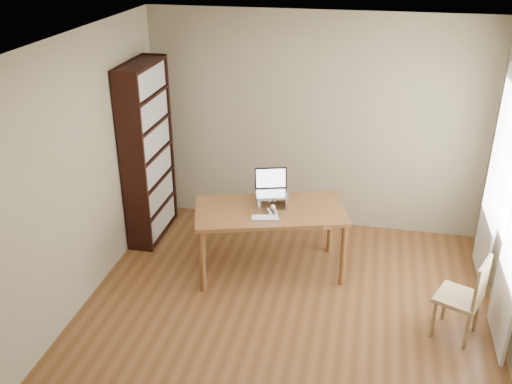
% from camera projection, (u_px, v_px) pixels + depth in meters
% --- Properties ---
extents(room, '(4.04, 4.54, 2.64)m').
position_uv_depth(room, '(287.00, 208.00, 4.75)').
color(room, '#563216').
rests_on(room, ground).
extents(bookshelf, '(0.30, 0.90, 2.10)m').
position_uv_depth(bookshelf, '(148.00, 153.00, 6.56)').
color(bookshelf, black).
rests_on(bookshelf, ground).
extents(curtains, '(0.03, 1.90, 2.25)m').
position_uv_depth(curtains, '(507.00, 202.00, 5.15)').
color(curtains, white).
rests_on(curtains, ground).
extents(desk, '(1.72, 1.19, 0.75)m').
position_uv_depth(desk, '(270.00, 216.00, 5.98)').
color(desk, brown).
rests_on(desk, ground).
extents(laptop_stand, '(0.32, 0.25, 0.13)m').
position_uv_depth(laptop_stand, '(272.00, 199.00, 5.98)').
color(laptop_stand, silver).
rests_on(laptop_stand, desk).
extents(laptop, '(0.39, 0.37, 0.24)m').
position_uv_depth(laptop, '(273.00, 187.00, 5.98)').
color(laptop, silver).
rests_on(laptop, laptop_stand).
extents(keyboard, '(0.31, 0.18, 0.02)m').
position_uv_depth(keyboard, '(265.00, 218.00, 5.75)').
color(keyboard, silver).
rests_on(keyboard, desk).
extents(coaster, '(0.09, 0.09, 0.01)m').
position_uv_depth(coaster, '(327.00, 228.00, 5.57)').
color(coaster, brown).
rests_on(coaster, desk).
extents(cat, '(0.26, 0.49, 0.17)m').
position_uv_depth(cat, '(269.00, 198.00, 6.02)').
color(cat, '#4A413A').
rests_on(cat, desk).
extents(chair, '(0.50, 0.49, 0.84)m').
position_uv_depth(chair, '(467.00, 294.00, 5.10)').
color(chair, tan).
rests_on(chair, ground).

